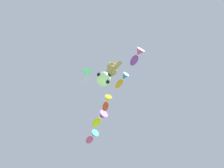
% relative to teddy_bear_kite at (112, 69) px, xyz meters
% --- Properties ---
extents(teddy_bear_kite, '(1.82, 0.80, 1.85)m').
position_rel_teddy_bear_kite_xyz_m(teddy_bear_kite, '(0.00, 0.00, 0.00)').
color(teddy_bear_kite, tan).
extents(soccer_ball_kite, '(1.12, 1.11, 1.03)m').
position_rel_teddy_bear_kite_xyz_m(soccer_ball_kite, '(-0.48, -0.26, -1.37)').
color(soccer_ball_kite, white).
extents(fish_kite_violet, '(1.68, 1.22, 0.70)m').
position_rel_teddy_bear_kite_xyz_m(fish_kite_violet, '(1.79, 1.01, 1.75)').
color(fish_kite_violet, purple).
extents(fish_kite_tangerine, '(1.72, 1.04, 0.58)m').
position_rel_teddy_bear_kite_xyz_m(fish_kite_tangerine, '(-0.48, 1.97, 1.66)').
color(fish_kite_tangerine, orange).
extents(fish_kite_crimson, '(1.81, 1.58, 0.72)m').
position_rel_teddy_bear_kite_xyz_m(fish_kite_crimson, '(-3.27, 3.22, 2.12)').
color(fish_kite_crimson, red).
extents(fish_kite_goldfin, '(2.25, 1.39, 0.94)m').
position_rel_teddy_bear_kite_xyz_m(fish_kite_goldfin, '(-5.19, 4.32, 2.13)').
color(fish_kite_goldfin, yellow).
extents(fish_kite_magenta, '(2.00, 1.29, 0.88)m').
position_rel_teddy_bear_kite_xyz_m(fish_kite_magenta, '(-7.44, 5.67, 2.02)').
color(fish_kite_magenta, '#E53F9E').
extents(diamond_kite, '(0.74, 0.84, 2.87)m').
position_rel_teddy_bear_kite_xyz_m(diamond_kite, '(-2.50, -0.40, 2.11)').
color(diamond_kite, green).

